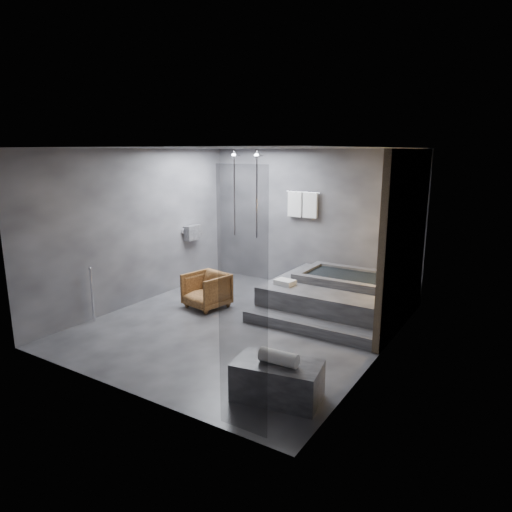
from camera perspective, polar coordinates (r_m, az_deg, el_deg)
The scene contains 7 objects.
room at distance 7.07m, azimuth 1.94°, elevation 4.66°, with size 5.00×5.04×2.82m.
tub_deck at distance 8.19m, azimuth 10.12°, elevation -5.01°, with size 2.20×2.00×0.50m, color #333335.
tub_step at distance 7.23m, azimuth 6.50°, elevation -8.74°, with size 2.20×0.36×0.18m, color #333335.
concrete_bench at distance 5.36m, azimuth 2.68°, elevation -15.28°, with size 0.98×0.54×0.44m, color #313134.
driftwood_chair at distance 8.24m, azimuth -6.20°, elevation -4.29°, with size 0.68×0.70×0.63m, color #462811.
rolled_towel at distance 5.19m, azimuth 2.86°, elevation -12.57°, with size 0.16×0.16×0.45m, color white.
deck_towel at distance 7.90m, azimuth 3.63°, elevation -3.29°, with size 0.33×0.24×0.09m, color silver.
Camera 1 is at (3.90, -5.81, 2.76)m, focal length 32.00 mm.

